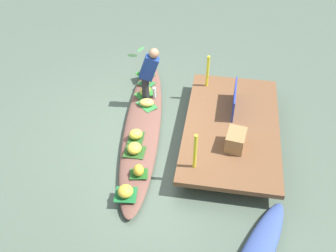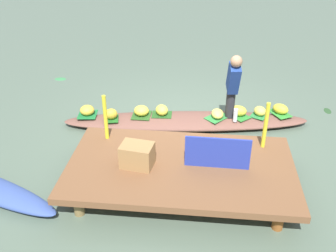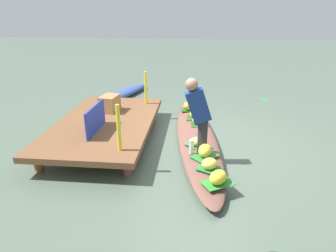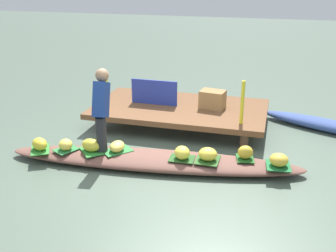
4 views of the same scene
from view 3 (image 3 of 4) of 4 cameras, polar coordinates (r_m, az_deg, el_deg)
name	(u,v)px [view 3 (image 3 of 4)]	position (r m, az deg, el deg)	size (l,w,h in m)	color
canal_water	(196,142)	(5.76, 5.47, -3.03)	(40.00, 40.00, 0.00)	#4F6050
dock_platform	(105,124)	(5.87, -11.93, 0.42)	(3.20, 1.80, 0.37)	brown
vendor_boat	(197,137)	(5.72, 5.51, -2.18)	(4.48, 0.72, 0.19)	brown
moored_boat	(121,95)	(8.59, -9.03, 5.95)	(2.68, 0.46, 0.20)	#384F93
leaf_mat_0	(198,145)	(5.17, 5.77, -3.73)	(0.43, 0.28, 0.01)	#2F7F3A
banana_bunch_0	(198,142)	(5.14, 5.80, -2.99)	(0.30, 0.22, 0.15)	#F1D758
leaf_mat_1	(193,104)	(7.39, 4.80, 4.27)	(0.36, 0.33, 0.01)	#1A6831
banana_bunch_1	(193,100)	(7.36, 4.83, 4.93)	(0.26, 0.26, 0.18)	gold
leaf_mat_2	(198,124)	(6.10, 5.83, 0.37)	(0.36, 0.29, 0.01)	#24501F
banana_bunch_2	(198,120)	(6.07, 5.87, 1.20)	(0.26, 0.22, 0.19)	#F9E446
leaf_mat_3	(205,156)	(4.83, 7.06, -5.71)	(0.42, 0.27, 0.01)	#2C7F30
banana_bunch_3	(205,150)	(4.79, 7.11, -4.68)	(0.30, 0.21, 0.19)	yellow
leaf_mat_4	(196,118)	(6.45, 5.33, 1.59)	(0.38, 0.34, 0.01)	#28541F
banana_bunch_4	(196,114)	(6.42, 5.36, 2.35)	(0.27, 0.26, 0.18)	yellow
leaf_mat_5	(209,168)	(4.48, 7.90, -8.07)	(0.33, 0.27, 0.01)	#2A783A
banana_bunch_5	(209,164)	(4.44, 7.95, -7.14)	(0.24, 0.20, 0.17)	#F9D752
leaf_mat_6	(218,183)	(4.16, 9.52, -10.73)	(0.41, 0.27, 0.01)	#308530
banana_bunch_6	(218,177)	(4.12, 9.60, -9.65)	(0.29, 0.21, 0.19)	yellow
leaf_mat_7	(188,110)	(6.94, 3.78, 3.12)	(0.31, 0.25, 0.01)	#1F5B1E
banana_bunch_7	(188,106)	(6.91, 3.80, 3.89)	(0.22, 0.19, 0.20)	gold
vendor_person	(199,112)	(4.69, 5.88, 2.76)	(0.23, 0.45, 1.24)	#28282D
water_bottle	(191,147)	(4.83, 4.53, -4.02)	(0.08, 0.08, 0.24)	silver
market_banner	(96,119)	(5.33, -13.72, 1.38)	(0.89, 0.03, 0.47)	#25379F
railing_post_west	(119,128)	(4.49, -9.44, -0.38)	(0.06, 0.06, 0.73)	yellow
railing_post_east	(146,88)	(6.72, -4.29, 7.34)	(0.06, 0.06, 0.73)	yellow
produce_crate	(110,103)	(6.36, -11.12, 4.28)	(0.44, 0.32, 0.33)	#997244
drifting_plant_2	(265,99)	(8.86, 18.06, 4.96)	(0.27, 0.19, 0.01)	#377E47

